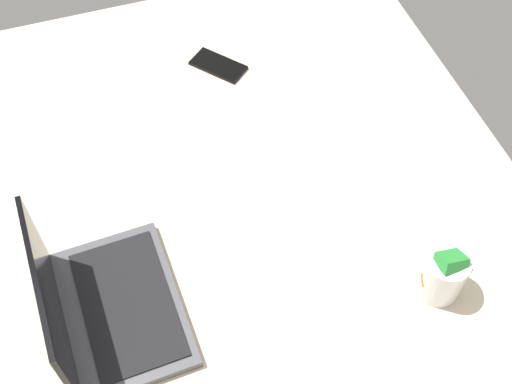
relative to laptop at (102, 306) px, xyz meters
The scene contains 4 objects.
bed_mattress 29.17cm from the laptop, 86.72° to the right, with size 180.00×140.00×18.00cm, color beige.
laptop is the anchor object (origin of this frame).
snack_cup 65.91cm from the laptop, 103.05° to the right, with size 9.00×9.23×13.89cm.
cell_phone 72.40cm from the laptop, 34.21° to the right, with size 6.80×14.00×0.80cm, color black.
Camera 1 is at (-63.49, 15.57, 137.59)cm, focal length 46.48 mm.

